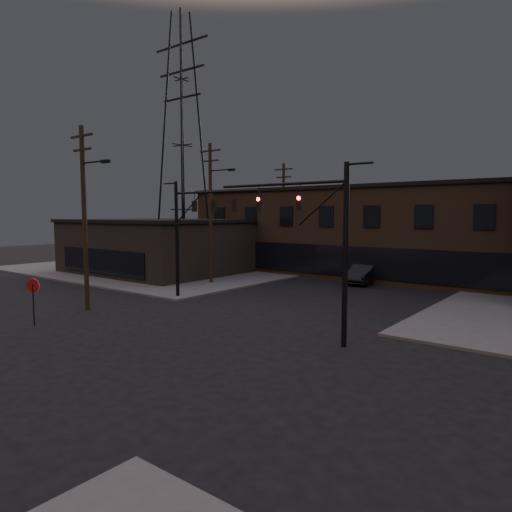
% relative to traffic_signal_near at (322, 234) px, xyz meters
% --- Properties ---
extents(ground, '(140.00, 140.00, 0.00)m').
position_rel_traffic_signal_near_xyz_m(ground, '(-5.36, -4.50, -4.93)').
color(ground, black).
rests_on(ground, ground).
extents(sidewalk_nw, '(30.00, 30.00, 0.15)m').
position_rel_traffic_signal_near_xyz_m(sidewalk_nw, '(-27.36, 17.50, -4.86)').
color(sidewalk_nw, '#474744').
rests_on(sidewalk_nw, ground).
extents(building_row, '(40.00, 12.00, 8.00)m').
position_rel_traffic_signal_near_xyz_m(building_row, '(-5.36, 23.50, -0.93)').
color(building_row, '#483626').
rests_on(building_row, ground).
extents(building_left, '(16.00, 12.00, 5.00)m').
position_rel_traffic_signal_near_xyz_m(building_left, '(-25.36, 11.50, -2.43)').
color(building_left, black).
rests_on(building_left, ground).
extents(traffic_signal_near, '(7.12, 0.24, 8.00)m').
position_rel_traffic_signal_near_xyz_m(traffic_signal_near, '(0.00, 0.00, 0.00)').
color(traffic_signal_near, black).
rests_on(traffic_signal_near, ground).
extents(traffic_signal_far, '(7.12, 0.24, 8.00)m').
position_rel_traffic_signal_near_xyz_m(traffic_signal_far, '(-12.07, 3.50, 0.08)').
color(traffic_signal_far, black).
rests_on(traffic_signal_far, ground).
extents(stop_sign, '(0.72, 0.33, 2.48)m').
position_rel_traffic_signal_near_xyz_m(stop_sign, '(-13.36, -6.49, -3.09)').
color(stop_sign, black).
rests_on(stop_sign, ground).
extents(utility_pole_near, '(3.70, 0.28, 11.00)m').
position_rel_traffic_signal_near_xyz_m(utility_pole_near, '(-14.79, -2.50, 0.94)').
color(utility_pole_near, black).
rests_on(utility_pole_near, ground).
extents(utility_pole_mid, '(3.70, 0.28, 11.50)m').
position_rel_traffic_signal_near_xyz_m(utility_pole_mid, '(-15.79, 9.50, 1.19)').
color(utility_pole_mid, black).
rests_on(utility_pole_mid, ground).
extents(utility_pole_far, '(2.20, 0.28, 11.00)m').
position_rel_traffic_signal_near_xyz_m(utility_pole_far, '(-16.86, 21.50, 0.85)').
color(utility_pole_far, black).
rests_on(utility_pole_far, ground).
extents(transmission_tower, '(7.00, 7.00, 25.00)m').
position_rel_traffic_signal_near_xyz_m(transmission_tower, '(-23.36, 13.50, 7.57)').
color(transmission_tower, black).
rests_on(transmission_tower, ground).
extents(car_crossing, '(2.13, 5.32, 1.72)m').
position_rel_traffic_signal_near_xyz_m(car_crossing, '(-5.97, 17.72, -4.07)').
color(car_crossing, black).
rests_on(car_crossing, ground).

